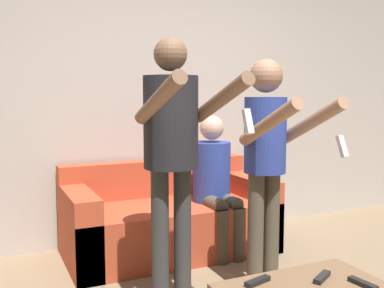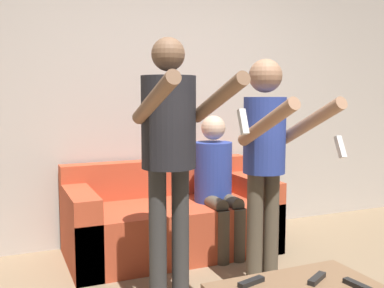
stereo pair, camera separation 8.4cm
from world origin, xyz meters
name	(u,v)px [view 2 (the right image)]	position (x,y,z in m)	size (l,w,h in m)	color
wall_back	(164,91)	(0.00, 2.02, 1.35)	(6.40, 0.06, 2.70)	beige
couch	(170,220)	(-0.11, 1.57, 0.27)	(1.70, 0.82, 0.74)	#C64C2D
person_standing_left	(170,140)	(-0.45, 0.65, 1.05)	(0.45, 0.78, 1.66)	#383838
person_standing_right	(266,150)	(0.23, 0.64, 0.95)	(0.40, 0.73, 1.55)	brown
person_seated	(216,178)	(0.24, 1.41, 0.63)	(0.32, 0.53, 1.15)	brown
remote_near	(358,285)	(0.11, -0.34, 0.43)	(0.05, 0.15, 0.02)	black
remote_mid	(317,279)	(-0.01, -0.20, 0.43)	(0.15, 0.11, 0.02)	black
remote_far	(251,282)	(-0.32, -0.11, 0.43)	(0.15, 0.07, 0.02)	black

